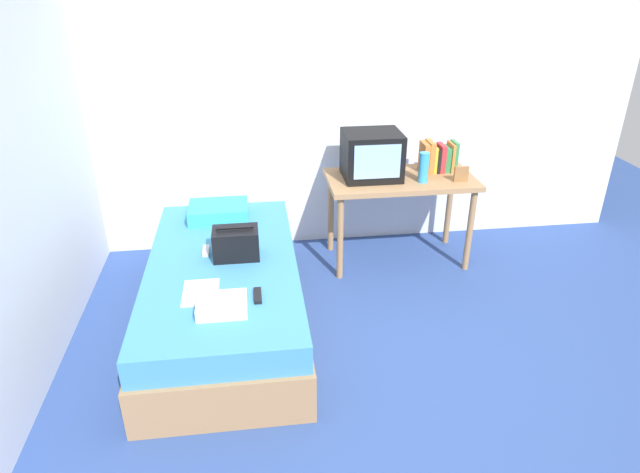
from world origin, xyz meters
TOP-DOWN VIEW (x-y plane):
  - ground_plane at (0.00, 0.00)m, footprint 8.00×8.00m
  - wall_back at (0.00, 2.00)m, footprint 5.20×0.10m
  - bed at (-0.92, 0.76)m, footprint 1.00×2.00m
  - desk at (0.47, 1.51)m, footprint 1.16×0.60m
  - tv at (0.24, 1.54)m, footprint 0.44×0.39m
  - water_bottle at (0.61, 1.38)m, footprint 0.08×0.08m
  - book_row at (0.80, 1.61)m, footprint 0.28×0.17m
  - picture_frame at (0.90, 1.36)m, footprint 0.11×0.02m
  - pillow at (-0.96, 1.45)m, footprint 0.44×0.33m
  - handbag at (-0.82, 0.81)m, footprint 0.30×0.20m
  - magazine at (-1.03, 0.39)m, footprint 0.21×0.29m
  - remote_dark at (-0.70, 0.30)m, footprint 0.04×0.16m
  - remote_silver at (-1.03, 0.90)m, footprint 0.04×0.14m
  - folded_towel at (-0.90, 0.18)m, footprint 0.28×0.22m

SIDE VIEW (x-z plane):
  - ground_plane at x=0.00m, z-range 0.00..0.00m
  - bed at x=-0.92m, z-range 0.00..0.48m
  - magazine at x=-1.03m, z-range 0.49..0.49m
  - remote_dark at x=-0.70m, z-range 0.49..0.51m
  - remote_silver at x=-1.03m, z-range 0.49..0.51m
  - folded_towel at x=-0.90m, z-range 0.49..0.56m
  - pillow at x=-0.96m, z-range 0.49..0.60m
  - handbag at x=-0.82m, z-range 0.47..0.70m
  - desk at x=0.47m, z-range 0.27..1.00m
  - picture_frame at x=0.90m, z-range 0.73..0.85m
  - book_row at x=0.80m, z-range 0.72..0.97m
  - water_bottle at x=0.61m, z-range 0.73..0.96m
  - tv at x=0.24m, z-range 0.73..1.09m
  - wall_back at x=0.00m, z-range 0.00..2.60m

